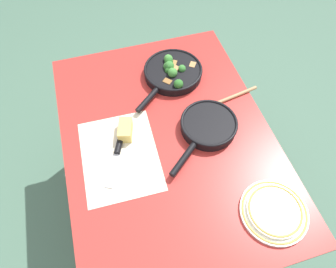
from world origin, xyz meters
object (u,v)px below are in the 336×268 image
at_px(skillet_broccoli, 173,72).
at_px(wooden_spoon, 215,104).
at_px(cheese_block, 125,130).
at_px(skillet_eggs, 208,126).
at_px(grater_knife, 117,152).
at_px(dinner_plate_stack, 274,211).

relative_size(skillet_broccoli, wooden_spoon, 1.03).
height_order(wooden_spoon, cheese_block, cheese_block).
relative_size(skillet_eggs, grater_knife, 1.54).
distance_m(wooden_spoon, cheese_block, 0.40).
bearing_deg(skillet_eggs, wooden_spoon, -165.05).
bearing_deg(skillet_broccoli, cheese_block, 2.44).
xyz_separation_m(cheese_block, dinner_plate_stack, (0.46, 0.42, -0.01)).
xyz_separation_m(skillet_broccoli, dinner_plate_stack, (0.71, 0.15, -0.01)).
distance_m(wooden_spoon, dinner_plate_stack, 0.50).
bearing_deg(grater_knife, dinner_plate_stack, 74.95).
distance_m(grater_knife, dinner_plate_stack, 0.60).
bearing_deg(skillet_eggs, dinner_plate_stack, 63.95).
distance_m(cheese_block, dinner_plate_stack, 0.62).
xyz_separation_m(skillet_broccoli, cheese_block, (0.25, -0.27, -0.00)).
relative_size(wooden_spoon, dinner_plate_stack, 1.44).
height_order(grater_knife, dinner_plate_stack, dinner_plate_stack).
relative_size(wooden_spoon, cheese_block, 3.30).
relative_size(skillet_eggs, dinner_plate_stack, 1.41).
bearing_deg(cheese_block, dinner_plate_stack, 42.12).
bearing_deg(grater_knife, wooden_spoon, 128.68).
xyz_separation_m(wooden_spoon, dinner_plate_stack, (0.50, 0.02, 0.00)).
xyz_separation_m(wooden_spoon, grater_knife, (0.12, -0.45, 0.00)).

